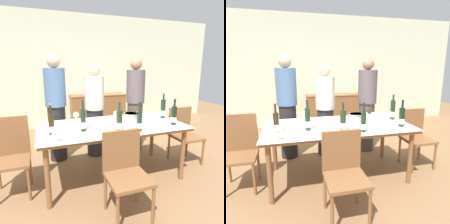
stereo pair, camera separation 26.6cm
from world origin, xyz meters
TOP-DOWN VIEW (x-y plane):
  - ground_plane at (0.00, 0.00)m, footprint 12.00×12.00m
  - back_wall at (0.00, 2.76)m, footprint 8.00×0.10m
  - sideboard_cabinet at (0.50, 2.47)m, footprint 1.42×0.46m
  - dining_table at (0.00, 0.00)m, footprint 1.95×0.99m
  - ice_bucket at (0.18, -0.22)m, footprint 0.19×0.19m
  - wine_bottle_0 at (-0.42, -0.13)m, footprint 0.07×0.07m
  - wine_bottle_1 at (-0.01, -0.29)m, footprint 0.08×0.08m
  - wine_bottle_2 at (0.80, -0.26)m, footprint 0.07×0.07m
  - wine_bottle_3 at (-0.79, -0.13)m, footprint 0.07×0.07m
  - wine_bottle_4 at (0.23, -0.36)m, footprint 0.06×0.06m
  - wine_bottle_5 at (0.86, 0.09)m, footprint 0.07×0.07m
  - wine_glass_0 at (0.49, -0.04)m, footprint 0.08×0.08m
  - wine_glass_1 at (0.41, 0.03)m, footprint 0.08×0.08m
  - wine_glass_2 at (0.13, 0.21)m, footprint 0.07×0.07m
  - wine_glass_3 at (-0.42, 0.36)m, footprint 0.08×0.08m
  - wine_glass_4 at (-0.77, -0.41)m, footprint 0.08×0.08m
  - chair_near_front at (-0.12, -0.72)m, footprint 0.42×0.42m
  - chair_left_end at (-1.27, 0.09)m, footprint 0.42×0.42m
  - chair_right_end at (1.27, 0.08)m, footprint 0.42×0.42m
  - person_host at (-0.66, 0.82)m, footprint 0.33×0.33m
  - person_guest_left at (-0.03, 0.80)m, footprint 0.33×0.33m
  - person_guest_right at (0.74, 0.79)m, footprint 0.33×0.33m

SIDE VIEW (x-z plane):
  - ground_plane at x=0.00m, z-range 0.00..0.00m
  - sideboard_cabinet at x=0.50m, z-range 0.00..0.83m
  - chair_right_end at x=1.27m, z-range 0.07..0.95m
  - chair_near_front at x=-0.12m, z-range 0.07..0.96m
  - chair_left_end at x=-1.27m, z-range 0.06..1.00m
  - dining_table at x=0.00m, z-range 0.32..1.08m
  - person_guest_left at x=-0.03m, z-range 0.00..1.57m
  - person_guest_right at x=0.74m, z-range 0.00..1.68m
  - wine_glass_3 at x=-0.42m, z-range 0.78..0.92m
  - wine_glass_2 at x=0.13m, z-range 0.79..0.93m
  - ice_bucket at x=0.18m, z-range 0.77..0.97m
  - wine_glass_1 at x=0.41m, z-range 0.79..0.94m
  - person_host at x=-0.66m, z-range 0.01..1.73m
  - wine_glass_0 at x=0.49m, z-range 0.79..0.95m
  - wine_glass_4 at x=-0.77m, z-range 0.80..0.96m
  - wine_bottle_3 at x=-0.79m, z-range 0.70..1.06m
  - wine_bottle_2 at x=0.80m, z-range 0.71..1.06m
  - wine_bottle_4 at x=0.23m, z-range 0.70..1.07m
  - wine_bottle_1 at x=-0.01m, z-range 0.71..1.07m
  - wine_bottle_0 at x=-0.42m, z-range 0.70..1.09m
  - wine_bottle_5 at x=0.86m, z-range 0.71..1.09m
  - back_wall at x=0.00m, z-range 0.00..2.80m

